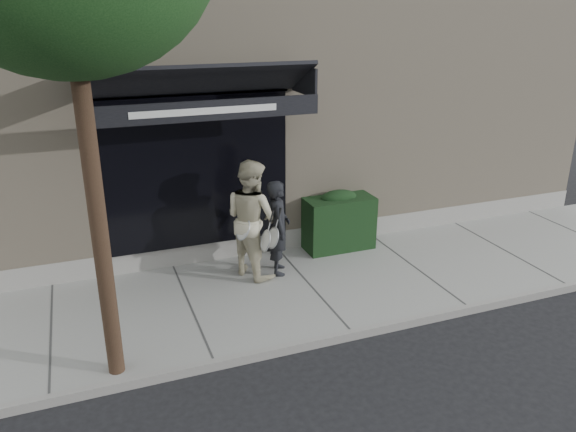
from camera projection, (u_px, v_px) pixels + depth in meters
name	position (u px, v px, depth m)	size (l,w,h in m)	color
ground	(309.00, 291.00, 9.36)	(80.00, 80.00, 0.00)	black
sidewalk	(309.00, 287.00, 9.34)	(20.00, 3.00, 0.12)	gray
curb	(352.00, 335.00, 7.98)	(20.00, 0.10, 0.14)	gray
building_facade	(226.00, 87.00, 12.74)	(14.30, 8.04, 5.64)	#B8A68C
hedge	(338.00, 220.00, 10.59)	(1.30, 0.70, 1.14)	black
pedestrian_front	(278.00, 228.00, 9.47)	(0.70, 0.78, 1.65)	black
pedestrian_back	(252.00, 218.00, 9.37)	(1.10, 1.21, 2.02)	beige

